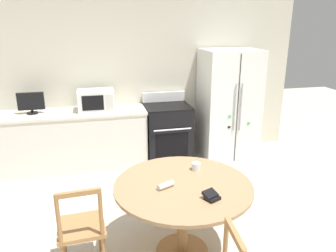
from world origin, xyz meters
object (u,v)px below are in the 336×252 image
at_px(refrigerator, 228,104).
at_px(dining_chair_left, 81,229).
at_px(countertop_tv, 31,102).
at_px(wallet, 211,196).
at_px(oven_range, 167,132).
at_px(microwave, 96,100).
at_px(candle_glass, 196,167).

relative_size(refrigerator, dining_chair_left, 1.97).
relative_size(countertop_tv, dining_chair_left, 0.42).
bearing_deg(refrigerator, wallet, -115.76).
relative_size(refrigerator, oven_range, 1.65).
bearing_deg(oven_range, microwave, 177.59).
height_order(oven_range, candle_glass, oven_range).
bearing_deg(wallet, dining_chair_left, 165.45).
height_order(refrigerator, dining_chair_left, refrigerator).
bearing_deg(oven_range, dining_chair_left, -119.98).
bearing_deg(countertop_tv, refrigerator, -2.07).
height_order(candle_glass, wallet, candle_glass).
bearing_deg(oven_range, wallet, -94.61).
distance_m(refrigerator, oven_range, 1.10).
xyz_separation_m(microwave, wallet, (0.90, -2.63, -0.27)).
xyz_separation_m(countertop_tv, candle_glass, (1.87, -2.07, -0.28)).
relative_size(oven_range, microwave, 2.00).
bearing_deg(dining_chair_left, countertop_tv, 102.82).
bearing_deg(dining_chair_left, refrigerator, 39.95).
relative_size(candle_glass, wallet, 0.55).
height_order(refrigerator, candle_glass, refrigerator).
bearing_deg(candle_glass, wallet, -94.72).
bearing_deg(refrigerator, dining_chair_left, -136.16).
bearing_deg(dining_chair_left, microwave, 80.71).
xyz_separation_m(candle_glass, wallet, (-0.05, -0.58, -0.01)).
xyz_separation_m(oven_range, countertop_tv, (-2.03, 0.06, 0.60)).
bearing_deg(wallet, countertop_tv, 124.56).
distance_m(countertop_tv, dining_chair_left, 2.54).
bearing_deg(wallet, oven_range, 85.39).
bearing_deg(candle_glass, oven_range, 85.42).
xyz_separation_m(refrigerator, wallet, (-1.23, -2.54, -0.11)).
xyz_separation_m(refrigerator, oven_range, (-1.02, 0.05, -0.42)).
bearing_deg(dining_chair_left, wallet, -18.43).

